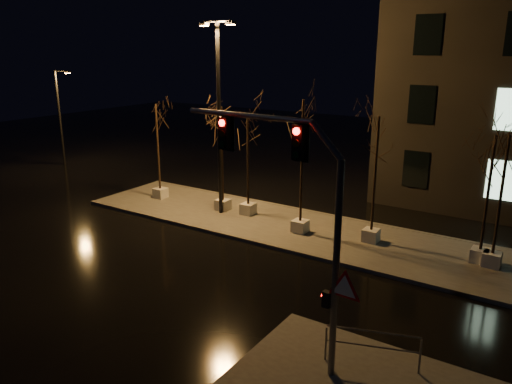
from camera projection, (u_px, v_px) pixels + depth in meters
The scene contains 13 objects.
ground at pixel (212, 276), 18.70m from camera, with size 90.00×90.00×0.00m, color black.
median at pixel (290, 227), 23.50m from camera, with size 22.00×5.00×0.15m, color #4A4842.
tree_0 at pixel (157, 126), 26.72m from camera, with size 1.80×1.80×5.33m.
tree_1 at pixel (222, 130), 24.62m from camera, with size 1.80×1.80×5.45m.
tree_2 at pixel (248, 137), 24.04m from camera, with size 1.80×1.80×5.15m.
tree_3 at pixel (303, 130), 21.41m from camera, with size 1.80×1.80×6.13m.
tree_4 at pixel (377, 145), 20.43m from camera, with size 1.80×1.80×5.56m.
tree_5 at pixel (492, 165), 18.44m from camera, with size 1.80×1.80×5.14m.
tree_6 at pixel (505, 165), 18.07m from camera, with size 1.80×1.80×5.23m.
traffic_signal_mast at pixel (300, 209), 12.25m from camera, with size 5.32×0.38×6.50m.
streetlight_main at pixel (219, 107), 23.87m from camera, with size 2.31×0.70×9.27m.
streetlight_far at pixel (61, 114), 35.32m from camera, with size 1.29×0.57×6.70m.
guard_rail_a at pixel (372, 343), 12.96m from camera, with size 2.33×0.82×1.06m.
Camera 1 is at (10.72, -13.39, 8.25)m, focal length 35.00 mm.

